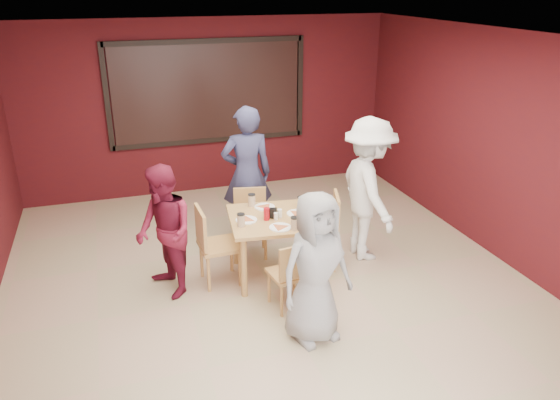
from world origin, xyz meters
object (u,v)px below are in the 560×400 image
object	(u,v)px
diner_front	(316,268)
diner_back	(247,174)
dining_table	(272,225)
chair_back	(251,218)
diner_left	(165,232)
diner_right	(368,190)
chair_front	(291,272)
chair_right	(326,226)
chair_left	(213,241)

from	to	relation	value
diner_front	diner_back	world-z (taller)	diner_back
dining_table	diner_back	world-z (taller)	diner_back
chair_back	diner_front	world-z (taller)	diner_front
diner_front	diner_back	distance (m)	2.40
diner_left	diner_right	bearing A→B (deg)	77.01
chair_back	diner_right	world-z (taller)	diner_right
chair_front	diner_front	world-z (taller)	diner_front
chair_front	chair_back	xyz separation A→B (m)	(-0.06, 1.43, 0.03)
chair_back	chair_right	world-z (taller)	chair_right
chair_front	diner_back	size ratio (longest dim) A/B	0.44
dining_table	diner_back	size ratio (longest dim) A/B	0.59
dining_table	chair_back	distance (m)	0.71
dining_table	chair_front	bearing A→B (deg)	-91.26
chair_front	diner_left	distance (m)	1.46
dining_table	diner_right	world-z (taller)	diner_right
dining_table	chair_front	world-z (taller)	dining_table
chair_back	chair_left	xyz separation A→B (m)	(-0.62, -0.62, 0.05)
chair_right	chair_back	bearing A→B (deg)	141.82
chair_left	diner_left	distance (m)	0.58
diner_right	chair_left	bearing A→B (deg)	94.70
dining_table	chair_back	world-z (taller)	dining_table
diner_back	diner_right	bearing A→B (deg)	148.28
diner_front	diner_back	bearing A→B (deg)	78.73
dining_table	diner_front	size ratio (longest dim) A/B	0.70
chair_front	diner_left	bearing A→B (deg)	148.37
diner_left	diner_right	size ratio (longest dim) A/B	0.83
chair_left	diner_right	distance (m)	2.03
dining_table	chair_right	xyz separation A→B (m)	(0.70, 0.07, -0.15)
chair_front	chair_left	distance (m)	1.06
chair_front	diner_back	distance (m)	1.92
chair_right	diner_back	distance (m)	1.33
chair_back	diner_right	size ratio (longest dim) A/B	0.47
chair_front	diner_right	distance (m)	1.65
chair_right	diner_right	size ratio (longest dim) A/B	0.52
diner_left	dining_table	bearing A→B (deg)	73.66
chair_right	diner_back	bearing A→B (deg)	124.23
dining_table	diner_left	size ratio (longest dim) A/B	0.72
diner_right	chair_front	bearing A→B (deg)	126.55
chair_back	diner_front	distance (m)	1.99
chair_left	diner_back	xyz separation A→B (m)	(0.69, 1.05, 0.39)
diner_back	chair_left	bearing A→B (deg)	61.76
chair_back	diner_front	bearing A→B (deg)	-86.43
chair_left	diner_back	bearing A→B (deg)	56.81
dining_table	chair_back	xyz separation A→B (m)	(-0.08, 0.68, -0.19)
chair_back	diner_left	size ratio (longest dim) A/B	0.57
dining_table	diner_back	xyz separation A→B (m)	(-0.01, 1.11, 0.25)
chair_left	diner_front	bearing A→B (deg)	-61.06
diner_front	chair_front	bearing A→B (deg)	83.78
chair_front	chair_left	world-z (taller)	chair_left
chair_front	dining_table	bearing A→B (deg)	88.74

